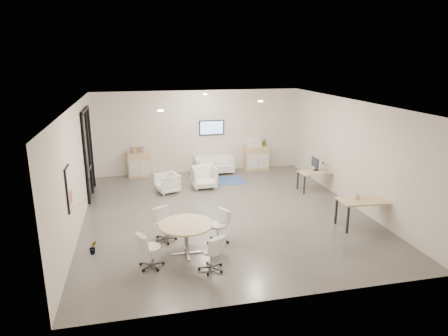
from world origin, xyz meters
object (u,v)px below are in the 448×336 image
Objects in this scene: armchair_right at (204,176)px; loveseat at (214,165)px; desk_front at (366,202)px; sideboard_right at (256,158)px; desk_rear at (318,173)px; armchair_left at (167,182)px; round_table at (186,227)px; sideboard_left at (139,165)px.

loveseat is at bearing 67.35° from armchair_right.
desk_front reaches higher than loveseat.
sideboard_right reaches higher than desk_rear.
armchair_left is 0.57× the size of round_table.
armchair_left is at bearing 90.72° from round_table.
sideboard_left is at bearing 139.12° from armchair_right.
armchair_right is at bearing 80.57° from armchair_left.
sideboard_left reaches higher than round_table.
armchair_left reaches higher than loveseat.
sideboard_left is 0.97× the size of sideboard_right.
sideboard_right is 1.17× the size of armchair_right.
armchair_right is 0.63× the size of desk_rear.
sideboard_right is at bearing 99.73° from armchair_left.
loveseat is (2.88, -0.14, -0.16)m from sideboard_left.
sideboard_right reaches higher than desk_front.
desk_front is (2.96, -5.92, 0.38)m from loveseat.
sideboard_right reaches higher than armchair_right.
armchair_left is 5.12m from desk_rear.
sideboard_right is at bearing 5.66° from loveseat.
sideboard_left is at bearing -175.72° from armchair_left.
desk_rear is 1.07× the size of round_table.
loveseat is 1.82× the size of armchair_right.
desk_rear is at bearing -66.82° from sideboard_right.
armchair_left is 0.85× the size of armchair_right.
desk_rear reaches higher than loveseat.
sideboard_left is at bearing 137.47° from desk_front.
desk_front is at bearing -94.88° from desk_rear.
armchair_left is 0.54× the size of desk_rear.
armchair_left reaches higher than desk_rear.
sideboard_left is at bearing 179.77° from sideboard_right.
sideboard_right reaches higher than armchair_left.
loveseat is at bearing -2.71° from sideboard_left.
armchair_right is at bearing -110.25° from loveseat.
desk_rear is 3.08m from desk_front.
desk_front reaches higher than round_table.
armchair_right is (-2.47, -1.83, -0.07)m from sideboard_right.
sideboard_right is (4.65, -0.02, 0.02)m from sideboard_left.
round_table is at bearing -170.37° from desk_front.
desk_front is at bearing 6.11° from round_table.
desk_front is (5.83, -6.05, 0.21)m from sideboard_left.
loveseat is 1.86m from armchair_right.
armchair_right is at bearing 75.25° from round_table.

